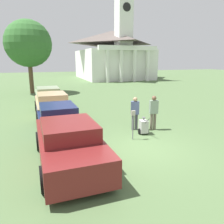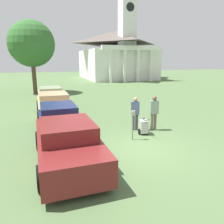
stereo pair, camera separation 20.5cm
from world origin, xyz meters
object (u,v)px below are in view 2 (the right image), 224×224
(equipment_cart, at_px, (144,126))
(parked_car_tan, at_px, (54,105))
(parked_car_sage, at_px, (51,96))
(person_supervisor, at_px, (154,111))
(person_worker, at_px, (135,111))
(parked_car_navy, at_px, (58,119))
(parking_meter, at_px, (133,120))
(church, at_px, (117,53))
(parked_car_maroon, at_px, (67,143))

(equipment_cart, bearing_deg, parked_car_tan, 134.34)
(parked_car_sage, relative_size, person_supervisor, 3.00)
(parked_car_sage, bearing_deg, person_worker, -67.46)
(parked_car_navy, bearing_deg, person_worker, -15.77)
(parking_meter, bearing_deg, church, 71.87)
(parked_car_tan, distance_m, church, 29.60)
(parked_car_tan, relative_size, person_worker, 3.01)
(parked_car_navy, relative_size, equipment_cart, 5.03)
(parked_car_maroon, height_order, parked_car_tan, parked_car_maroon)
(person_worker, relative_size, church, 0.08)
(parked_car_sage, height_order, equipment_cart, parked_car_sage)
(church, bearing_deg, parking_meter, -108.13)
(parked_car_maroon, xyz_separation_m, church, (13.46, 33.13, 4.12))
(person_worker, xyz_separation_m, person_supervisor, (0.90, -0.30, 0.04))
(parking_meter, relative_size, equipment_cart, 1.33)
(parked_car_maroon, height_order, church, church)
(parked_car_maroon, bearing_deg, parking_meter, 23.20)
(person_worker, bearing_deg, equipment_cart, 123.87)
(parked_car_maroon, distance_m, parked_car_sage, 11.17)
(person_worker, height_order, person_supervisor, person_supervisor)
(parked_car_navy, distance_m, parked_car_sage, 7.57)
(parked_car_maroon, bearing_deg, parked_car_navy, 88.95)
(parking_meter, bearing_deg, parked_car_navy, 144.07)
(parked_car_navy, relative_size, person_supervisor, 2.85)
(parked_car_navy, relative_size, church, 0.24)
(parked_car_maroon, bearing_deg, parked_car_tan, 88.95)
(church, bearing_deg, person_supervisor, -105.98)
(parked_car_sage, bearing_deg, church, 57.44)
(parked_car_navy, xyz_separation_m, person_worker, (3.74, -0.98, 0.31))
(parked_car_navy, distance_m, church, 32.72)
(parking_meter, bearing_deg, person_supervisor, 30.80)
(church, bearing_deg, parked_car_maroon, -112.11)
(parking_meter, height_order, church, church)
(parked_car_tan, bearing_deg, parked_car_maroon, -91.05)
(parked_car_sage, height_order, parking_meter, parked_car_sage)
(parked_car_navy, height_order, person_supervisor, person_supervisor)
(parking_meter, xyz_separation_m, person_supervisor, (1.57, 0.94, 0.08))
(equipment_cart, height_order, church, church)
(parked_car_tan, xyz_separation_m, parked_car_sage, (0.00, 4.08, -0.05))
(parked_car_maroon, relative_size, person_worker, 2.89)
(parked_car_maroon, bearing_deg, equipment_cart, 24.80)
(person_supervisor, xyz_separation_m, church, (8.82, 30.81, 3.83))
(person_worker, relative_size, person_supervisor, 0.97)
(person_worker, xyz_separation_m, equipment_cart, (0.12, -0.75, -0.59))
(parked_car_tan, height_order, parked_car_sage, parked_car_tan)
(parked_car_maroon, relative_size, parked_car_tan, 0.96)
(parked_car_maroon, bearing_deg, person_supervisor, 25.51)
(parking_meter, bearing_deg, person_worker, 61.46)
(church, bearing_deg, parked_car_tan, -117.34)
(parked_car_navy, xyz_separation_m, person_supervisor, (4.64, -1.28, 0.35))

